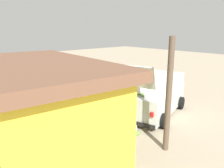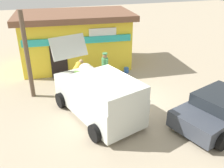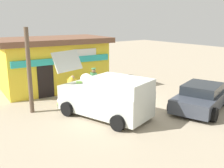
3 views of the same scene
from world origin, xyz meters
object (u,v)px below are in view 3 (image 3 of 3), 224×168
at_px(storefront_bar, 54,63).
at_px(parked_sedan, 202,97).
at_px(unloaded_banana_pile, 64,101).
at_px(vendor_standing, 94,81).
at_px(paint_bucket, 106,87).
at_px(customer_bending, 70,87).
at_px(delivery_van, 107,97).

height_order(storefront_bar, parked_sedan, storefront_bar).
height_order(storefront_bar, unloaded_banana_pile, storefront_bar).
relative_size(vendor_standing, paint_bucket, 5.54).
bearing_deg(paint_bucket, parked_sedan, -74.43).
height_order(storefront_bar, customer_bending, storefront_bar).
bearing_deg(storefront_bar, delivery_van, -92.50).
height_order(parked_sedan, unloaded_banana_pile, parked_sedan).
bearing_deg(parked_sedan, storefront_bar, 117.03).
height_order(unloaded_banana_pile, paint_bucket, unloaded_banana_pile).
relative_size(delivery_van, customer_bending, 3.54).
relative_size(parked_sedan, customer_bending, 3.18).
xyz_separation_m(vendor_standing, paint_bucket, (1.62, 1.07, -0.83)).
distance_m(unloaded_banana_pile, paint_bucket, 3.75).
height_order(storefront_bar, paint_bucket, storefront_bar).
bearing_deg(vendor_standing, unloaded_banana_pile, -175.65).
height_order(storefront_bar, vendor_standing, storefront_bar).
relative_size(customer_bending, paint_bucket, 4.52).
bearing_deg(vendor_standing, paint_bucket, 33.49).
xyz_separation_m(customer_bending, paint_bucket, (3.05, 0.97, -0.71)).
xyz_separation_m(storefront_bar, customer_bending, (-0.58, -3.17, -0.78)).
bearing_deg(customer_bending, unloaded_banana_pile, -153.15).
relative_size(delivery_van, parked_sedan, 1.11).
bearing_deg(delivery_van, parked_sedan, -24.16).
distance_m(delivery_van, parked_sedan, 4.78).
xyz_separation_m(storefront_bar, paint_bucket, (2.47, -2.20, -1.49)).
distance_m(storefront_bar, customer_bending, 3.31).
bearing_deg(vendor_standing, customer_bending, 175.80).
relative_size(delivery_van, unloaded_banana_pile, 5.24).
distance_m(storefront_bar, parked_sedan, 9.06).
xyz_separation_m(vendor_standing, customer_bending, (-1.43, 0.11, -0.12)).
xyz_separation_m(unloaded_banana_pile, paint_bucket, (3.55, 1.22, -0.08)).
bearing_deg(customer_bending, storefront_bar, 79.63).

